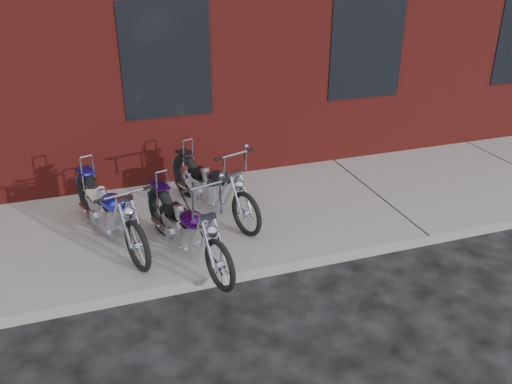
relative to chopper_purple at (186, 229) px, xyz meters
name	(u,v)px	position (x,y,z in m)	size (l,w,h in m)	color
ground	(223,286)	(0.31, -0.56, -0.56)	(120.00, 120.00, 0.00)	black
sidewalk	(195,225)	(0.31, 0.94, -0.48)	(22.00, 3.00, 0.15)	gray
chopper_purple	(186,229)	(0.00, 0.00, 0.00)	(0.77, 2.21, 1.27)	black
chopper_blue	(109,213)	(-0.89, 0.75, 0.02)	(0.86, 2.29, 1.02)	black
chopper_third	(212,188)	(0.63, 1.11, 0.00)	(0.87, 2.17, 1.15)	black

